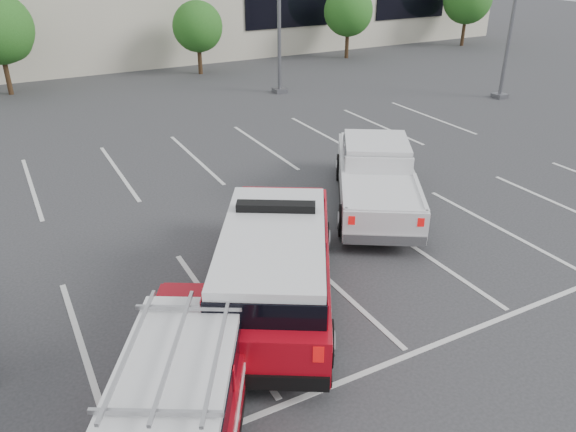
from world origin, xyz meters
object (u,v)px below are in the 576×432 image
object	(u,v)px
fire_chief_suv	(275,268)
ladder_suv	(185,388)
tree_mid_right	(199,28)
white_pickup	(376,182)
tree_mid_left	(0,31)
tree_far_right	(468,1)
tree_right	(349,13)

from	to	relation	value
fire_chief_suv	ladder_suv	distance (m)	3.55
tree_mid_right	white_pickup	distance (m)	19.34
tree_mid_left	tree_mid_right	size ratio (longest dim) A/B	1.21
tree_far_right	fire_chief_suv	xyz separation A→B (m)	(-26.58, -22.22, -2.17)
tree_mid_right	tree_far_right	distance (m)	20.01
tree_mid_left	ladder_suv	distance (m)	24.60
tree_right	ladder_suv	size ratio (longest dim) A/B	0.90
fire_chief_suv	ladder_suv	size ratio (longest dim) A/B	1.30
tree_right	tree_far_right	bearing A→B (deg)	0.00
tree_far_right	fire_chief_suv	distance (m)	34.71
tree_mid_right	white_pickup	xyz separation A→B (m)	(-1.77, -19.17, -1.78)
tree_mid_left	tree_right	distance (m)	20.00
tree_mid_right	fire_chief_suv	size ratio (longest dim) A/B	0.63
tree_far_right	ladder_suv	xyz separation A→B (m)	(-29.31, -24.48, -2.32)
tree_far_right	white_pickup	distance (m)	29.10
tree_mid_right	tree_far_right	world-z (taller)	tree_far_right
tree_mid_right	tree_far_right	xyz separation A→B (m)	(20.00, 0.00, 0.54)
white_pickup	tree_far_right	bearing A→B (deg)	73.18
tree_right	fire_chief_suv	distance (m)	27.78
tree_far_right	fire_chief_suv	bearing A→B (deg)	-140.11
white_pickup	ladder_suv	xyz separation A→B (m)	(-7.53, -5.31, -0.00)
tree_mid_right	tree_right	xyz separation A→B (m)	(10.00, 0.00, 0.27)
tree_mid_right	ladder_suv	xyz separation A→B (m)	(-9.31, -24.48, -1.78)
tree_mid_left	tree_mid_right	xyz separation A→B (m)	(10.00, -0.00, -0.54)
tree_far_right	tree_mid_right	bearing A→B (deg)	-180.00
ladder_suv	tree_far_right	bearing A→B (deg)	69.68
white_pickup	tree_mid_left	bearing A→B (deg)	145.04
white_pickup	ladder_suv	size ratio (longest dim) A/B	1.25
tree_mid_left	tree_far_right	bearing A→B (deg)	0.00
tree_mid_right	ladder_suv	world-z (taller)	tree_mid_right
tree_right	tree_far_right	distance (m)	10.00
fire_chief_suv	tree_mid_left	bearing A→B (deg)	129.39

